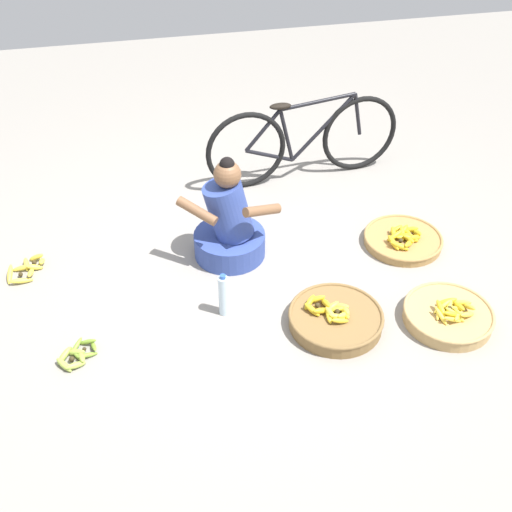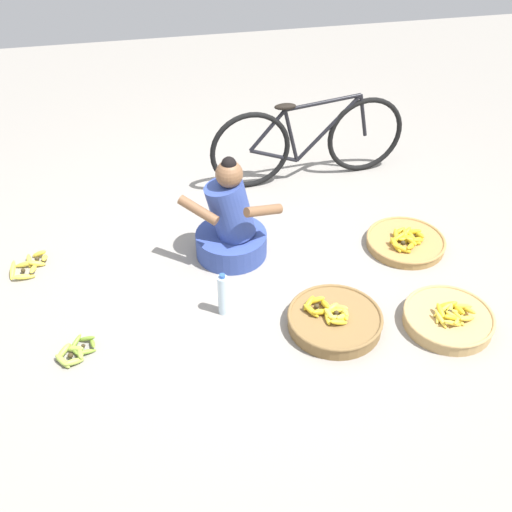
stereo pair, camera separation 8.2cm
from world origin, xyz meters
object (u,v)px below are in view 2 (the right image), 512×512
(bicycle_leaning, at_px, (309,141))
(banana_basket_mid_left, at_px, (406,242))
(vendor_woman_front, at_px, (231,225))
(banana_basket_front_right, at_px, (334,320))
(water_bottle, at_px, (223,295))
(loose_bananas_back_center, at_px, (30,265))
(loose_bananas_front_center, at_px, (75,352))
(banana_basket_near_vendor, at_px, (448,318))

(bicycle_leaning, bearing_deg, banana_basket_mid_left, -66.75)
(vendor_woman_front, height_order, banana_basket_mid_left, vendor_woman_front)
(banana_basket_front_right, bearing_deg, water_bottle, 158.29)
(banana_basket_front_right, bearing_deg, loose_bananas_back_center, 153.19)
(banana_basket_mid_left, bearing_deg, banana_basket_front_right, -137.50)
(banana_basket_mid_left, bearing_deg, water_bottle, -163.18)
(banana_basket_front_right, height_order, loose_bananas_front_center, banana_basket_front_right)
(vendor_woman_front, height_order, loose_bananas_front_center, vendor_woman_front)
(bicycle_leaning, xyz_separation_m, water_bottle, (-0.98, -1.54, -0.20))
(bicycle_leaning, height_order, banana_basket_front_right, bicycle_leaning)
(bicycle_leaning, relative_size, water_bottle, 5.26)
(bicycle_leaning, bearing_deg, vendor_woman_front, -131.51)
(loose_bananas_back_center, height_order, water_bottle, water_bottle)
(loose_bananas_back_center, bearing_deg, banana_basket_front_right, -26.81)
(vendor_woman_front, bearing_deg, water_bottle, -104.35)
(vendor_woman_front, xyz_separation_m, loose_bananas_front_center, (-1.11, -0.80, -0.23))
(vendor_woman_front, bearing_deg, bicycle_leaning, 48.49)
(bicycle_leaning, relative_size, banana_basket_near_vendor, 2.93)
(loose_bananas_front_center, bearing_deg, water_bottle, 11.71)
(bicycle_leaning, bearing_deg, banana_basket_near_vendor, -77.66)
(banana_basket_front_right, height_order, banana_basket_mid_left, banana_basket_front_right)
(banana_basket_front_right, bearing_deg, loose_bananas_front_center, 177.47)
(banana_basket_front_right, distance_m, banana_basket_near_vendor, 0.74)
(bicycle_leaning, xyz_separation_m, banana_basket_near_vendor, (0.42, -1.94, -0.30))
(loose_bananas_back_center, bearing_deg, banana_basket_near_vendor, -22.69)
(loose_bananas_front_center, bearing_deg, vendor_woman_front, 36.00)
(vendor_woman_front, relative_size, loose_bananas_back_center, 2.70)
(water_bottle, bearing_deg, bicycle_leaning, 57.55)
(banana_basket_front_right, xyz_separation_m, loose_bananas_front_center, (-1.63, 0.07, -0.03))
(loose_bananas_front_center, bearing_deg, banana_basket_mid_left, 14.82)
(vendor_woman_front, relative_size, banana_basket_front_right, 1.32)
(vendor_woman_front, height_order, banana_basket_near_vendor, vendor_woman_front)
(bicycle_leaning, xyz_separation_m, banana_basket_front_right, (-0.30, -1.80, -0.30))
(bicycle_leaning, height_order, banana_basket_near_vendor, bicycle_leaning)
(vendor_woman_front, bearing_deg, banana_basket_near_vendor, -39.00)
(vendor_woman_front, height_order, bicycle_leaning, vendor_woman_front)
(vendor_woman_front, xyz_separation_m, banana_basket_near_vendor, (1.24, -1.01, -0.20))
(loose_bananas_front_center, relative_size, water_bottle, 0.83)
(banana_basket_front_right, distance_m, banana_basket_mid_left, 1.05)
(bicycle_leaning, bearing_deg, loose_bananas_back_center, -160.30)
(vendor_woman_front, relative_size, bicycle_leaning, 0.47)
(vendor_woman_front, relative_size, banana_basket_mid_left, 1.37)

